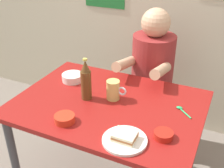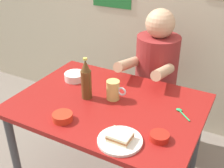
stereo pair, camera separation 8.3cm
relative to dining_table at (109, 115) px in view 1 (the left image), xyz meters
name	(u,v)px [view 1 (the left image)]	position (x,y,z in m)	size (l,w,h in m)	color
dining_table	(109,115)	(0.00, 0.00, 0.00)	(1.10, 0.80, 0.74)	maroon
stool	(149,107)	(0.07, 0.63, -0.30)	(0.34, 0.34, 0.45)	#4C4C51
person_seated	(152,62)	(0.07, 0.62, 0.12)	(0.33, 0.56, 0.72)	maroon
plate_orange	(125,140)	(0.22, -0.28, 0.10)	(0.22, 0.22, 0.01)	silver
sandwich	(125,136)	(0.22, -0.28, 0.13)	(0.11, 0.09, 0.04)	beige
beer_mug	(113,90)	(0.01, 0.05, 0.15)	(0.13, 0.08, 0.12)	#D1BC66
beer_bottle	(86,81)	(-0.14, -0.01, 0.21)	(0.06, 0.06, 0.26)	#593819
sambal_bowl_red	(163,135)	(0.38, -0.18, 0.11)	(0.10, 0.10, 0.03)	#B21E14
rice_bowl_white	(72,77)	(-0.34, 0.15, 0.12)	(0.14, 0.14, 0.05)	silver
sauce_bowl_chili	(65,118)	(-0.13, -0.27, 0.12)	(0.11, 0.11, 0.04)	red
spoon	(182,110)	(0.41, 0.10, 0.10)	(0.10, 0.09, 0.01)	#26A559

